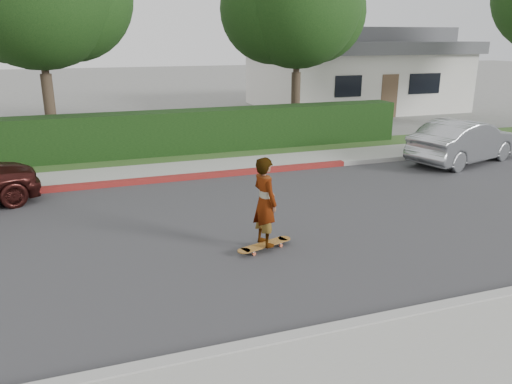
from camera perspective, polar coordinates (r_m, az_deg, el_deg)
ground at (r=11.93m, az=15.00°, el=-2.08°), size 120.00×120.00×0.00m
road at (r=11.93m, az=15.00°, el=-2.05°), size 60.00×8.00×0.01m
curb_far at (r=15.32m, az=6.56°, el=2.97°), size 60.00×0.20×0.15m
curb_red_section at (r=13.96m, az=-12.32°, el=1.27°), size 12.00×0.21×0.15m
sidewalk_far at (r=16.11m, az=5.18°, el=3.68°), size 60.00×1.60×0.12m
planting_strip at (r=17.55m, az=3.05°, el=4.82°), size 60.00×1.60×0.10m
hedge at (r=17.11m, az=-7.11°, el=6.78°), size 15.00×1.00×1.50m
tree_center at (r=20.12m, az=4.52°, el=20.31°), size 5.66×4.84×7.44m
house at (r=29.16m, az=11.02°, el=13.60°), size 10.60×8.60×4.30m
skateboard at (r=9.42m, az=1.00°, el=-6.06°), size 1.21×0.59×0.11m
skateboarder at (r=9.12m, az=1.03°, el=-1.12°), size 0.53×0.68×1.68m
car_silver at (r=17.16m, az=22.72°, el=5.37°), size 4.38×2.57×1.36m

